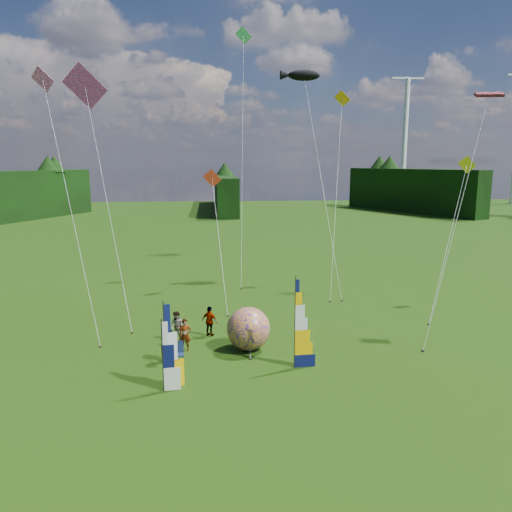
{
  "coord_description": "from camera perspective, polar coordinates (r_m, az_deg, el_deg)",
  "views": [
    {
      "loc": [
        -3.26,
        -20.55,
        10.18
      ],
      "look_at": [
        -1.0,
        4.0,
        5.5
      ],
      "focal_mm": 35.0,
      "sensor_mm": 36.0,
      "label": 1
    }
  ],
  "objects": [
    {
      "name": "small_kite_orange",
      "position": [
        40.41,
        9.21,
        7.95
      ],
      "size": [
        7.4,
        11.81,
        16.6
      ],
      "primitive_type": null,
      "rotation": [
        0.0,
        0.0,
        -0.24
      ],
      "color": "#FFAA0D",
      "rests_on": "ground"
    },
    {
      "name": "camp_chair",
      "position": [
        26.25,
        -8.91,
        -10.91
      ],
      "size": [
        0.69,
        0.69,
        1.1
      ],
      "primitive_type": null,
      "rotation": [
        0.0,
        0.0,
        0.09
      ],
      "color": "#101D3B",
      "rests_on": "ground"
    },
    {
      "name": "kite_rainbow_delta",
      "position": [
        33.66,
        -16.79,
        8.14
      ],
      "size": [
        9.83,
        13.42,
        17.82
      ],
      "primitive_type": null,
      "rotation": [
        0.0,
        0.0,
        -0.09
      ],
      "color": "#EC0100",
      "rests_on": "ground"
    },
    {
      "name": "feather_banner_main",
      "position": [
        24.92,
        4.47,
        -7.79
      ],
      "size": [
        1.24,
        0.18,
        4.55
      ],
      "primitive_type": null,
      "rotation": [
        0.0,
        0.0,
        0.06
      ],
      "color": "#0C1247",
      "rests_on": "ground"
    },
    {
      "name": "spectator_b",
      "position": [
        29.13,
        -9.02,
        -7.99
      ],
      "size": [
        0.95,
        0.87,
        1.78
      ],
      "primitive_type": "imported",
      "rotation": [
        0.0,
        0.0,
        -0.66
      ],
      "color": "#66594C",
      "rests_on": "ground"
    },
    {
      "name": "small_kite_yellow",
      "position": [
        36.46,
        21.28,
        2.68
      ],
      "size": [
        8.55,
        9.69,
        11.05
      ],
      "primitive_type": null,
      "rotation": [
        0.0,
        0.0,
        -0.15
      ],
      "color": "yellow",
      "rests_on": "ground"
    },
    {
      "name": "bol_inflatable",
      "position": [
        27.51,
        -0.87,
        -8.32
      ],
      "size": [
        2.41,
        2.41,
        2.38
      ],
      "primitive_type": "sphere",
      "rotation": [
        0.0,
        0.0,
        0.01
      ],
      "color": "#1B087F",
      "rests_on": "ground"
    },
    {
      "name": "treeline_ring",
      "position": [
        21.71,
        3.62,
        -5.82
      ],
      "size": [
        210.0,
        210.0,
        8.0
      ],
      "primitive_type": null,
      "color": "black",
      "rests_on": "ground"
    },
    {
      "name": "side_banner_far",
      "position": [
        23.01,
        -10.62,
        -11.26
      ],
      "size": [
        0.97,
        0.18,
        3.27
      ],
      "primitive_type": null,
      "rotation": [
        0.0,
        0.0,
        0.08
      ],
      "color": "white",
      "rests_on": "ground"
    },
    {
      "name": "ground",
      "position": [
        23.17,
        3.5,
        -15.34
      ],
      "size": [
        220.0,
        220.0,
        0.0
      ],
      "primitive_type": "plane",
      "color": "#2F500D",
      "rests_on": "ground"
    },
    {
      "name": "spectator_a",
      "position": [
        27.74,
        -8.11,
        -8.92
      ],
      "size": [
        0.66,
        0.44,
        1.79
      ],
      "primitive_type": "imported",
      "rotation": [
        0.0,
        0.0,
        0.02
      ],
      "color": "#66594C",
      "rests_on": "ground"
    },
    {
      "name": "small_kite_pink",
      "position": [
        30.31,
        -20.47,
        6.07
      ],
      "size": [
        7.82,
        8.42,
        16.12
      ],
      "primitive_type": null,
      "rotation": [
        0.0,
        0.0,
        -0.35
      ],
      "color": "#CC5197",
      "rests_on": "ground"
    },
    {
      "name": "small_kite_red",
      "position": [
        36.59,
        -4.24,
        2.67
      ],
      "size": [
        4.41,
        11.23,
        10.11
      ],
      "primitive_type": null,
      "rotation": [
        0.0,
        0.0,
        0.1
      ],
      "color": "red",
      "rests_on": "ground"
    },
    {
      "name": "kite_parafoil",
      "position": [
        30.96,
        22.17,
        5.72
      ],
      "size": [
        11.44,
        11.33,
        15.78
      ],
      "primitive_type": null,
      "rotation": [
        0.0,
        0.0,
        -0.4
      ],
      "color": "#A71D2F",
      "rests_on": "ground"
    },
    {
      "name": "spectator_c",
      "position": [
        26.41,
        -10.05,
        -10.04
      ],
      "size": [
        0.94,
        1.19,
        1.76
      ],
      "primitive_type": "imported",
      "rotation": [
        0.0,
        0.0,
        1.04
      ],
      "color": "#66594C",
      "rests_on": "ground"
    },
    {
      "name": "turbine_right",
      "position": [
        131.8,
        16.63,
        12.41
      ],
      "size": [
        8.0,
        1.2,
        30.0
      ],
      "primitive_type": null,
      "color": "silver",
      "rests_on": "ground"
    },
    {
      "name": "kite_whale",
      "position": [
        41.4,
        7.48,
        9.95
      ],
      "size": [
        9.13,
        14.87,
        19.33
      ],
      "primitive_type": null,
      "rotation": [
        0.0,
        0.0,
        -0.36
      ],
      "color": "black",
      "rests_on": "ground"
    },
    {
      "name": "spectator_d",
      "position": [
        29.8,
        -5.3,
        -7.44
      ],
      "size": [
        1.12,
        0.94,
        1.8
      ],
      "primitive_type": "imported",
      "rotation": [
        0.0,
        0.0,
        2.56
      ],
      "color": "#66594C",
      "rests_on": "ground"
    },
    {
      "name": "small_kite_green",
      "position": [
        43.45,
        -1.57,
        12.23
      ],
      "size": [
        4.39,
        11.45,
        22.6
      ],
      "primitive_type": null,
      "rotation": [
        0.0,
        0.0,
        -0.09
      ],
      "color": "#40C263",
      "rests_on": "ground"
    },
    {
      "name": "side_banner_left",
      "position": [
        23.03,
        -10.4,
        -10.25
      ],
      "size": [
        1.06,
        0.5,
        3.99
      ],
      "primitive_type": null,
      "rotation": [
        0.0,
        0.0,
        0.38
      ],
      "color": "#F2B700",
      "rests_on": "ground"
    }
  ]
}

